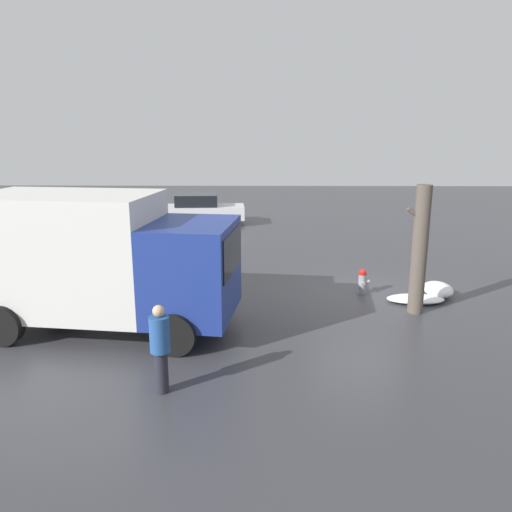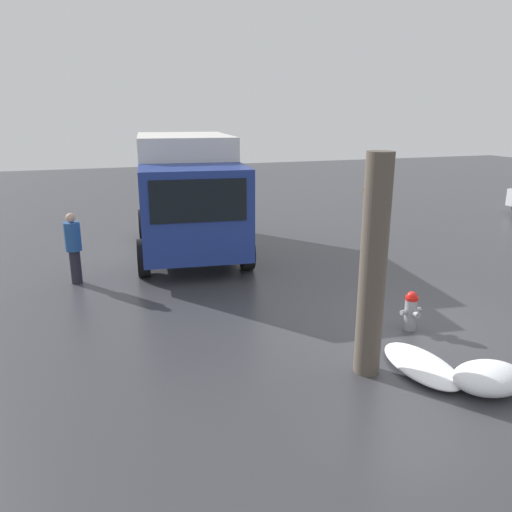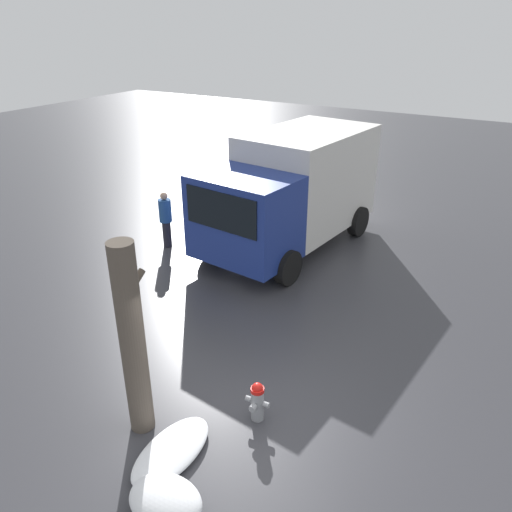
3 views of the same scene
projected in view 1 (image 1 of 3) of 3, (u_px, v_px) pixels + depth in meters
ground_plane at (361, 293)px, 14.35m from camera, size 60.00×60.00×0.00m
fire_hydrant at (362, 281)px, 14.26m from camera, size 0.32×0.42×0.72m
tree_trunk at (420, 250)px, 12.45m from camera, size 0.59×0.39×3.27m
delivery_truck at (101, 258)px, 11.44m from camera, size 6.08×3.30×3.17m
pedestrian at (160, 345)px, 8.69m from camera, size 0.36×0.36×1.63m
parked_car at (200, 209)px, 25.00m from camera, size 4.42×2.18×1.53m
snow_pile_by_hydrant at (438, 289)px, 14.08m from camera, size 0.80×1.07×0.39m
snow_pile_curbside at (415, 299)px, 13.60m from camera, size 1.56×0.79×0.18m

